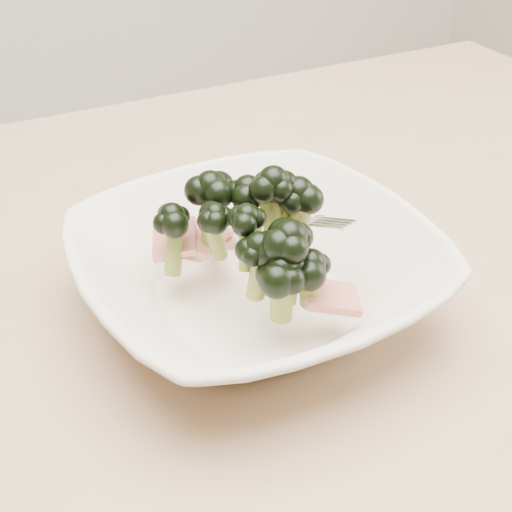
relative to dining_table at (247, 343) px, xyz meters
The scene contains 2 objects.
dining_table is the anchor object (origin of this frame).
broccoli_dish 0.16m from the dining_table, 109.51° to the right, with size 0.29×0.29×0.13m.
Camera 1 is at (-0.23, -0.47, 1.11)m, focal length 50.00 mm.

